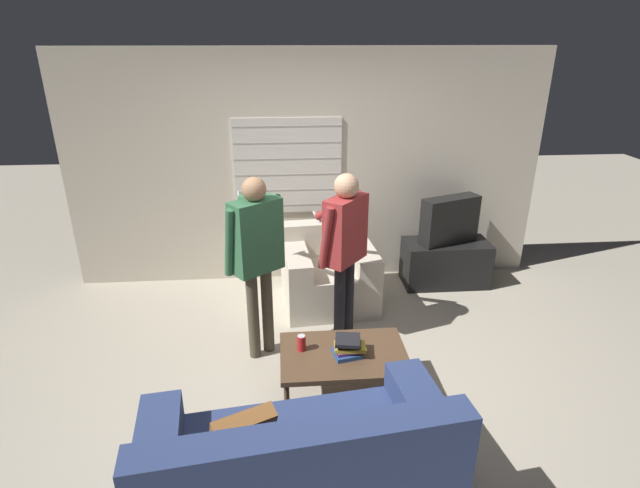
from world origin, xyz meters
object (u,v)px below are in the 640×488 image
at_px(person_right_standing, 344,238).
at_px(soda_can, 301,343).
at_px(couch_blue, 299,467).
at_px(book_stack, 348,347).
at_px(coffee_table, 344,357).
at_px(spare_remote, 345,342).
at_px(armchair_beige, 328,274).
at_px(tv, 449,220).
at_px(person_left_standing, 256,247).

relative_size(person_right_standing, soda_can, 12.58).
bearing_deg(couch_blue, book_stack, 58.95).
distance_m(coffee_table, book_stack, 0.12).
distance_m(person_right_standing, spare_remote, 0.94).
bearing_deg(soda_can, person_right_standing, 62.57).
xyz_separation_m(armchair_beige, tv, (1.37, 0.32, 0.44)).
xyz_separation_m(coffee_table, person_right_standing, (0.11, 0.88, 0.62)).
xyz_separation_m(person_left_standing, person_right_standing, (0.76, 0.19, -0.03)).
relative_size(coffee_table, soda_can, 7.60).
xyz_separation_m(coffee_table, tv, (1.40, 1.89, 0.38)).
bearing_deg(person_left_standing, armchair_beige, 15.50).
bearing_deg(couch_blue, armchair_beige, 73.47).
xyz_separation_m(person_left_standing, spare_remote, (0.68, -0.55, -0.59)).
distance_m(armchair_beige, tv, 1.47).
relative_size(couch_blue, spare_remote, 13.90).
distance_m(soda_can, spare_remote, 0.35).
bearing_deg(soda_can, armchair_beige, 76.95).
xyz_separation_m(coffee_table, person_left_standing, (-0.65, 0.68, 0.64)).
distance_m(couch_blue, person_left_standing, 1.81).
bearing_deg(armchair_beige, coffee_table, 83.96).
distance_m(tv, book_stack, 2.37).
distance_m(couch_blue, book_stack, 1.03).
relative_size(coffee_table, person_left_standing, 0.59).
distance_m(armchair_beige, coffee_table, 1.57).
bearing_deg(person_right_standing, tv, -12.14).
relative_size(couch_blue, coffee_table, 1.97).
xyz_separation_m(armchair_beige, spare_remote, (-0.01, -1.44, 0.11)).
xyz_separation_m(coffee_table, soda_can, (-0.31, 0.07, 0.10)).
xyz_separation_m(couch_blue, armchair_beige, (0.41, 2.52, 0.01)).
xyz_separation_m(coffee_table, book_stack, (0.03, -0.03, 0.11)).
relative_size(couch_blue, tv, 2.74).
relative_size(person_right_standing, book_stack, 6.24).
height_order(person_right_standing, spare_remote, person_right_standing).
height_order(couch_blue, soda_can, couch_blue).
relative_size(couch_blue, armchair_beige, 1.90).
bearing_deg(coffee_table, armchair_beige, 88.79).
bearing_deg(couch_blue, soda_can, 79.20).
xyz_separation_m(armchair_beige, soda_can, (-0.35, -1.50, 0.16)).
xyz_separation_m(armchair_beige, coffee_table, (-0.03, -1.57, 0.06)).
distance_m(couch_blue, tv, 3.38).
height_order(armchair_beige, soda_can, armchair_beige).
bearing_deg(tv, armchair_beige, -7.68).
distance_m(person_left_standing, person_right_standing, 0.78).
bearing_deg(spare_remote, tv, 68.79).
height_order(armchair_beige, spare_remote, armchair_beige).
height_order(person_left_standing, person_right_standing, person_left_standing).
height_order(coffee_table, tv, tv).
xyz_separation_m(couch_blue, person_left_standing, (-0.28, 1.64, 0.71)).
height_order(armchair_beige, tv, tv).
relative_size(book_stack, soda_can, 2.02).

